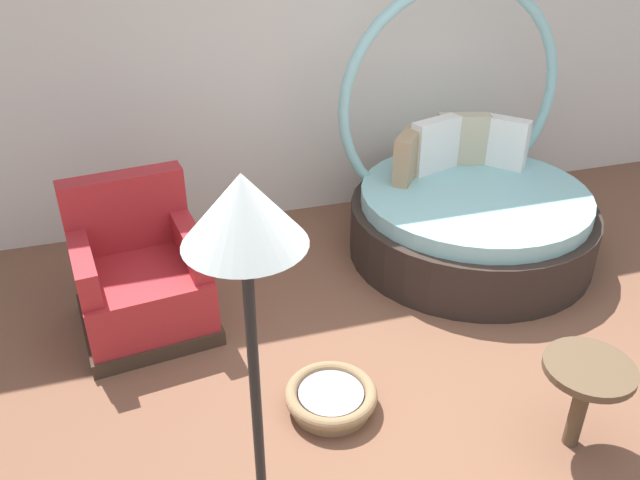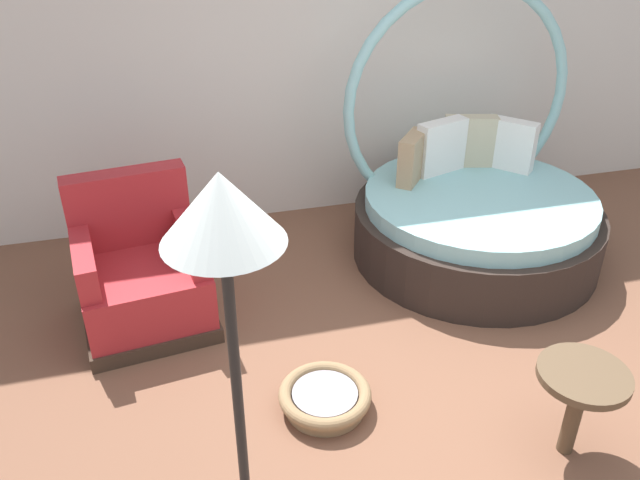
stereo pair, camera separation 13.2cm
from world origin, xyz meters
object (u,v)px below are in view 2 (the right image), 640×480
object	(u,v)px
side_table	(581,387)
floor_lamp	(225,255)
red_armchair	(142,275)
round_daybed	(473,207)
pet_basket	(325,398)

from	to	relation	value
side_table	floor_lamp	size ratio (longest dim) A/B	0.29
red_armchair	floor_lamp	distance (m)	2.25
side_table	floor_lamp	world-z (taller)	floor_lamp
round_daybed	red_armchair	world-z (taller)	round_daybed
round_daybed	side_table	bearing A→B (deg)	-101.60
round_daybed	side_table	xyz separation A→B (m)	(-0.40, -1.94, 0.05)
floor_lamp	pet_basket	bearing A→B (deg)	55.01
red_armchair	pet_basket	bearing A→B (deg)	-50.22
red_armchair	floor_lamp	world-z (taller)	floor_lamp
pet_basket	side_table	world-z (taller)	side_table
side_table	red_armchair	bearing A→B (deg)	140.09
round_daybed	floor_lamp	size ratio (longest dim) A/B	1.07
red_armchair	side_table	distance (m)	2.64
round_daybed	side_table	distance (m)	1.98
round_daybed	side_table	size ratio (longest dim) A/B	3.75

